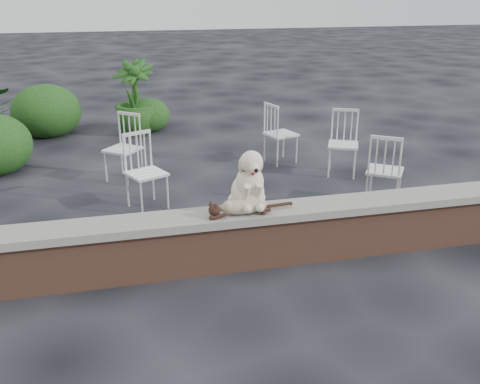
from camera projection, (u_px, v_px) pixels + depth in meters
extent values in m
plane|color=black|center=(273.00, 261.00, 5.34)|extent=(60.00, 60.00, 0.00)
cube|color=brown|center=(274.00, 239.00, 5.25)|extent=(6.00, 0.30, 0.50)
cube|color=slate|center=(274.00, 212.00, 5.15)|extent=(6.20, 0.40, 0.08)
imported|color=#113E12|center=(134.00, 98.00, 9.69)|extent=(0.99, 0.99, 1.36)
ellipsoid|color=#113E12|center=(46.00, 112.00, 9.68)|extent=(1.25, 1.15, 0.99)
ellipsoid|color=#113E12|center=(148.00, 115.00, 10.04)|extent=(0.84, 0.77, 0.66)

